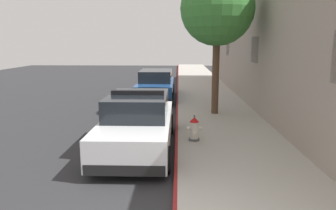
{
  "coord_description": "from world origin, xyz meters",
  "views": [
    {
      "loc": [
        0.01,
        -4.02,
        2.98
      ],
      "look_at": [
        -0.33,
        6.31,
        1.0
      ],
      "focal_mm": 34.57,
      "sensor_mm": 36.0,
      "label": 1
    }
  ],
  "objects_px": {
    "parked_car_silver_ahead": "(156,86)",
    "street_tree": "(217,9)",
    "fire_hydrant": "(194,129)",
    "police_cruiser": "(138,123)"
  },
  "relations": [
    {
      "from": "parked_car_silver_ahead",
      "to": "fire_hydrant",
      "type": "relative_size",
      "value": 6.37
    },
    {
      "from": "police_cruiser",
      "to": "fire_hydrant",
      "type": "relative_size",
      "value": 6.37
    },
    {
      "from": "police_cruiser",
      "to": "street_tree",
      "type": "height_order",
      "value": "street_tree"
    },
    {
      "from": "police_cruiser",
      "to": "street_tree",
      "type": "relative_size",
      "value": 0.87
    },
    {
      "from": "fire_hydrant",
      "to": "street_tree",
      "type": "height_order",
      "value": "street_tree"
    },
    {
      "from": "parked_car_silver_ahead",
      "to": "street_tree",
      "type": "xyz_separation_m",
      "value": [
        2.7,
        -4.22,
        3.54
      ]
    },
    {
      "from": "parked_car_silver_ahead",
      "to": "street_tree",
      "type": "bearing_deg",
      "value": -57.37
    },
    {
      "from": "police_cruiser",
      "to": "fire_hydrant",
      "type": "xyz_separation_m",
      "value": [
        1.61,
        0.32,
        -0.23
      ]
    },
    {
      "from": "police_cruiser",
      "to": "street_tree",
      "type": "xyz_separation_m",
      "value": [
        2.63,
        4.13,
        3.53
      ]
    },
    {
      "from": "parked_car_silver_ahead",
      "to": "fire_hydrant",
      "type": "distance_m",
      "value": 8.22
    }
  ]
}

